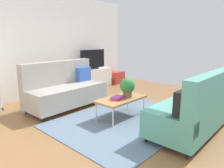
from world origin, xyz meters
TOP-DOWN VIEW (x-y plane):
  - ground_plane at (0.00, 0.00)m, footprint 7.68×7.68m
  - wall_far at (0.00, 2.80)m, footprint 6.40×0.12m
  - area_rug at (0.13, -0.22)m, footprint 2.90×2.20m
  - couch_beige at (-0.21, 1.40)m, footprint 1.93×0.92m
  - couch_green at (0.46, -1.44)m, footprint 1.91×0.85m
  - coffee_table at (0.18, -0.02)m, footprint 1.10×0.56m
  - tv_console at (1.61, 2.46)m, footprint 1.40×0.44m
  - tv at (1.61, 2.44)m, footprint 1.00×0.20m
  - storage_trunk at (2.71, 2.36)m, footprint 0.52×0.40m
  - potted_plant at (0.31, -0.08)m, footprint 0.32×0.32m
  - table_book_0 at (0.07, -0.02)m, footprint 0.25×0.19m
  - table_book_1 at (0.07, -0.02)m, footprint 0.26×0.21m
  - vase_0 at (1.03, 2.51)m, footprint 0.10×0.10m
  - bottle_0 at (1.20, 2.42)m, footprint 0.04×0.04m
  - bottle_1 at (1.29, 2.42)m, footprint 0.05×0.05m
  - bottle_2 at (1.39, 2.42)m, footprint 0.05×0.05m

SIDE VIEW (x-z plane):
  - ground_plane at x=0.00m, z-range 0.00..0.00m
  - area_rug at x=0.13m, z-range 0.00..0.01m
  - storage_trunk at x=2.71m, z-range 0.00..0.44m
  - tv_console at x=1.61m, z-range 0.00..0.64m
  - coffee_table at x=0.18m, z-range 0.18..0.60m
  - table_book_0 at x=0.07m, z-range 0.42..0.45m
  - couch_beige at x=-0.21m, z-range -0.11..0.99m
  - couch_green at x=0.46m, z-range -0.10..1.00m
  - table_book_1 at x=0.07m, z-range 0.45..0.48m
  - potted_plant at x=0.31m, z-range 0.44..0.85m
  - bottle_1 at x=1.29m, z-range 0.64..0.78m
  - bottle_0 at x=1.20m, z-range 0.64..0.81m
  - vase_0 at x=1.03m, z-range 0.64..0.82m
  - bottle_2 at x=1.39m, z-range 0.64..0.87m
  - tv at x=1.61m, z-range 0.63..1.27m
  - wall_far at x=0.00m, z-range 0.00..2.90m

